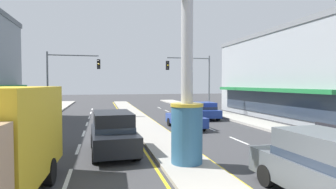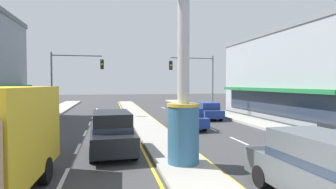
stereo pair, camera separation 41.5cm
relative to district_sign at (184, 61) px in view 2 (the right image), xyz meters
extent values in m
cube|color=#A39E93|center=(0.00, 12.81, -4.00)|extent=(2.07, 52.00, 0.14)
cube|color=#ADA89E|center=(-8.85, 10.81, -3.98)|extent=(2.42, 60.00, 0.18)
cube|color=#ADA89E|center=(8.85, 10.81, -3.98)|extent=(2.42, 60.00, 0.18)
cube|color=silver|center=(-4.34, -0.39, -4.07)|extent=(0.14, 2.20, 0.01)
cube|color=silver|center=(-4.34, 4.01, -4.07)|extent=(0.14, 2.20, 0.01)
cube|color=silver|center=(-4.34, 8.41, -4.07)|extent=(0.14, 2.20, 0.01)
cube|color=silver|center=(-4.34, 12.81, -4.07)|extent=(0.14, 2.20, 0.01)
cube|color=silver|center=(-4.34, 17.21, -4.07)|extent=(0.14, 2.20, 0.01)
cube|color=silver|center=(-4.34, 21.61, -4.07)|extent=(0.14, 2.20, 0.01)
cube|color=silver|center=(-4.34, 26.01, -4.07)|extent=(0.14, 2.20, 0.01)
cube|color=silver|center=(4.34, -0.39, -4.07)|extent=(0.14, 2.20, 0.01)
cube|color=silver|center=(4.34, 4.01, -4.07)|extent=(0.14, 2.20, 0.01)
cube|color=silver|center=(4.34, 8.41, -4.07)|extent=(0.14, 2.20, 0.01)
cube|color=silver|center=(4.34, 12.81, -4.07)|extent=(0.14, 2.20, 0.01)
cube|color=silver|center=(4.34, 17.21, -4.07)|extent=(0.14, 2.20, 0.01)
cube|color=silver|center=(4.34, 21.61, -4.07)|extent=(0.14, 2.20, 0.01)
cube|color=silver|center=(4.34, 26.01, -4.07)|extent=(0.14, 2.20, 0.01)
cube|color=yellow|center=(-1.22, 12.81, -4.07)|extent=(0.12, 52.00, 0.01)
cube|color=yellow|center=(1.22, 12.81, -4.07)|extent=(0.12, 52.00, 0.01)
cylinder|color=#33668C|center=(0.00, 0.00, -2.83)|extent=(1.21, 1.21, 2.20)
cylinder|color=gold|center=(0.00, 0.00, -1.68)|extent=(1.27, 1.27, 0.12)
cylinder|color=#B7B7BC|center=(0.00, 0.00, 0.63)|extent=(0.46, 0.46, 4.73)
cube|color=#999EA3|center=(15.53, 12.18, -0.22)|extent=(8.18, 19.37, 7.70)
cube|color=slate|center=(15.53, 12.18, 3.85)|extent=(8.34, 19.75, 0.45)
cube|color=#1E7038|center=(10.99, 12.18, -1.38)|extent=(0.90, 16.46, 0.30)
cube|color=#283342|center=(11.40, 12.18, -2.57)|extent=(0.08, 15.88, 2.00)
cylinder|color=slate|center=(-8.04, 17.44, -0.97)|extent=(0.16, 0.16, 6.20)
cylinder|color=slate|center=(-5.73, 17.44, 1.83)|extent=(4.62, 0.12, 0.12)
cube|color=black|center=(-3.42, 17.28, 1.02)|extent=(0.32, 0.24, 0.92)
sphere|color=black|center=(-3.42, 17.14, 1.32)|extent=(0.17, 0.17, 0.17)
sphere|color=yellow|center=(-3.42, 17.14, 1.02)|extent=(0.17, 0.17, 0.17)
sphere|color=black|center=(-3.42, 17.14, 0.72)|extent=(0.17, 0.17, 0.17)
cylinder|color=slate|center=(8.04, 17.60, -0.97)|extent=(0.16, 0.16, 6.20)
cylinder|color=slate|center=(5.73, 17.60, 1.83)|extent=(4.62, 0.12, 0.12)
cube|color=black|center=(3.42, 17.44, 1.02)|extent=(0.32, 0.24, 0.92)
sphere|color=black|center=(3.42, 17.30, 1.32)|extent=(0.17, 0.17, 0.17)
sphere|color=yellow|center=(3.42, 17.30, 1.02)|extent=(0.17, 0.17, 0.17)
sphere|color=black|center=(3.42, 17.30, 0.72)|extent=(0.17, 0.17, 0.17)
cube|color=navy|center=(5.99, 13.64, -3.47)|extent=(1.94, 4.37, 0.66)
cube|color=navy|center=(5.98, 13.46, -2.84)|extent=(1.64, 2.21, 0.60)
cube|color=#283342|center=(5.98, 13.46, -3.02)|extent=(1.67, 2.24, 0.24)
cylinder|color=black|center=(5.23, 15.00, -3.76)|extent=(0.25, 0.63, 0.62)
cylinder|color=black|center=(6.85, 14.93, -3.76)|extent=(0.25, 0.63, 0.62)
cylinder|color=black|center=(5.12, 12.34, -3.76)|extent=(0.25, 0.63, 0.62)
cylinder|color=black|center=(6.74, 12.27, -3.76)|extent=(0.25, 0.63, 0.62)
cylinder|color=black|center=(5.24, -1.12, -3.76)|extent=(0.25, 0.63, 0.62)
cube|color=gold|center=(-5.86, -1.52, -2.25)|extent=(2.43, 4.90, 2.60)
cylinder|color=black|center=(-4.82, -0.85, -3.65)|extent=(0.30, 0.85, 0.84)
cube|color=navy|center=(2.69, 8.85, -3.47)|extent=(1.96, 4.38, 0.66)
cube|color=navy|center=(2.69, 8.68, -2.84)|extent=(1.65, 2.22, 0.60)
cube|color=#283342|center=(2.69, 8.68, -3.02)|extent=(1.69, 2.25, 0.24)
cylinder|color=black|center=(1.81, 10.14, -3.76)|extent=(0.25, 0.63, 0.62)
cylinder|color=black|center=(3.43, 10.22, -3.76)|extent=(0.25, 0.63, 0.62)
cylinder|color=black|center=(1.94, 7.48, -3.76)|extent=(0.25, 0.63, 0.62)
cylinder|color=black|center=(3.56, 7.56, -3.76)|extent=(0.25, 0.63, 0.62)
cube|color=#4C5156|center=(2.69, -4.00, -3.37)|extent=(2.02, 4.65, 0.80)
cube|color=#4C5156|center=(2.69, -4.18, -2.57)|extent=(1.74, 2.89, 0.80)
cube|color=#283342|center=(2.69, -4.18, -2.85)|extent=(1.78, 2.92, 0.24)
cylinder|color=black|center=(1.78, -2.59, -3.73)|extent=(0.24, 0.69, 0.68)
cylinder|color=black|center=(3.52, -2.55, -3.73)|extent=(0.24, 0.69, 0.68)
cube|color=black|center=(-2.69, 2.71, -3.37)|extent=(2.12, 4.69, 0.80)
cube|color=black|center=(-2.69, 2.89, -2.57)|extent=(1.81, 2.93, 0.80)
cube|color=#283342|center=(-2.69, 2.89, -2.85)|extent=(1.85, 2.96, 0.24)
cylinder|color=black|center=(-1.74, 1.33, -3.73)|extent=(0.25, 0.69, 0.68)
cylinder|color=black|center=(-3.49, 1.24, -3.73)|extent=(0.25, 0.69, 0.68)
cylinder|color=black|center=(-1.88, 4.18, -3.73)|extent=(0.25, 0.69, 0.68)
cylinder|color=black|center=(-3.63, 4.09, -3.73)|extent=(0.25, 0.69, 0.68)
cube|color=#232328|center=(8.44, 2.30, -3.45)|extent=(0.48, 1.60, 0.08)
cube|color=#232328|center=(8.65, 2.30, -3.21)|extent=(0.06, 1.60, 0.40)
cube|color=black|center=(8.44, 1.70, -3.71)|extent=(0.38, 0.08, 0.36)
cube|color=black|center=(8.44, 2.90, -3.71)|extent=(0.38, 0.08, 0.36)
camera|label=1|loc=(-3.21, -10.19, -0.86)|focal=29.65mm
camera|label=2|loc=(-2.81, -10.28, -0.86)|focal=29.65mm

